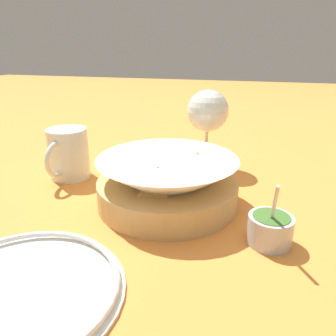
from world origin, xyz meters
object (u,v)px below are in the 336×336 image
(sauce_cup, at_px, (270,228))
(beer_mug, at_px, (69,155))
(food_basket, at_px, (168,183))
(side_plate, at_px, (17,291))
(wine_glass, at_px, (209,113))

(sauce_cup, xyz_separation_m, beer_mug, (-0.15, -0.40, 0.02))
(food_basket, distance_m, sauce_cup, 0.19)
(sauce_cup, distance_m, side_plate, 0.33)
(food_basket, distance_m, side_plate, 0.29)
(wine_glass, bearing_deg, food_basket, -11.65)
(food_basket, xyz_separation_m, sauce_cup, (0.09, 0.17, -0.01))
(wine_glass, relative_size, beer_mug, 1.42)
(food_basket, relative_size, beer_mug, 1.99)
(wine_glass, height_order, beer_mug, wine_glass)
(sauce_cup, distance_m, wine_glass, 0.32)
(wine_glass, bearing_deg, sauce_cup, 24.51)
(side_plate, bearing_deg, wine_glass, 162.58)
(sauce_cup, bearing_deg, beer_mug, -110.47)
(sauce_cup, distance_m, beer_mug, 0.42)
(food_basket, relative_size, side_plate, 1.00)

